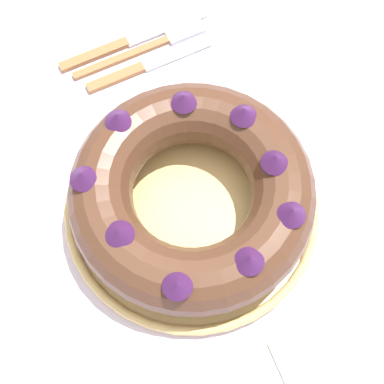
% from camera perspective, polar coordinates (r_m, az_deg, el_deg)
% --- Properties ---
extents(ground_plane, '(8.00, 8.00, 0.00)m').
position_cam_1_polar(ground_plane, '(1.47, -0.34, -14.06)').
color(ground_plane, brown).
extents(dining_table, '(1.59, 1.29, 0.78)m').
position_cam_1_polar(dining_table, '(0.78, -0.62, -5.95)').
color(dining_table, silver).
rests_on(dining_table, ground_plane).
extents(serving_dish, '(0.34, 0.34, 0.02)m').
position_cam_1_polar(serving_dish, '(0.71, 0.00, -1.56)').
color(serving_dish, tan).
rests_on(serving_dish, dining_table).
extents(bundt_cake, '(0.31, 0.31, 0.10)m').
position_cam_1_polar(bundt_cake, '(0.66, 0.00, 0.03)').
color(bundt_cake, '#4C2D1E').
rests_on(bundt_cake, serving_dish).
extents(fork, '(0.02, 0.22, 0.01)m').
position_cam_1_polar(fork, '(0.85, -4.50, 15.21)').
color(fork, '#936038').
rests_on(fork, dining_table).
extents(serving_knife, '(0.02, 0.25, 0.01)m').
position_cam_1_polar(serving_knife, '(0.86, -7.30, 15.44)').
color(serving_knife, '#936038').
rests_on(serving_knife, dining_table).
extents(cake_knife, '(0.02, 0.20, 0.01)m').
position_cam_1_polar(cake_knife, '(0.83, -5.44, 13.06)').
color(cake_knife, '#936038').
rests_on(cake_knife, dining_table).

